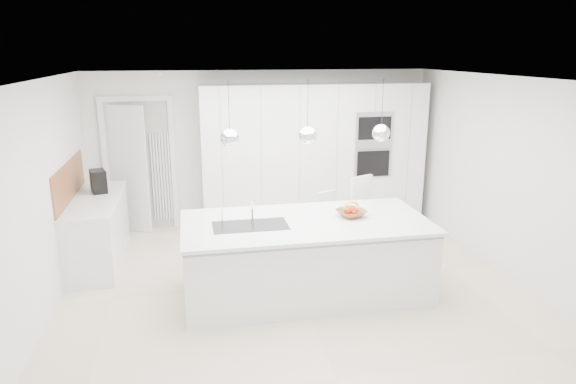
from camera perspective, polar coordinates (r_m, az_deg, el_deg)
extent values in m
plane|color=beige|center=(6.48, 0.52, -10.12)|extent=(5.50, 5.50, 0.00)
plane|color=white|center=(8.45, -2.89, 4.89)|extent=(5.50, 0.00, 5.50)
plane|color=white|center=(6.13, -25.52, -0.70)|extent=(0.00, 5.00, 5.00)
plane|color=white|center=(5.85, 0.58, 12.55)|extent=(5.50, 5.50, 0.00)
cube|color=white|center=(8.33, 2.88, 4.03)|extent=(3.60, 0.60, 2.30)
cube|color=white|center=(8.40, -17.82, 2.38)|extent=(0.76, 0.38, 2.00)
cube|color=white|center=(7.42, -20.37, -4.15)|extent=(0.60, 1.80, 0.86)
cube|color=white|center=(7.29, -20.70, -0.81)|extent=(0.62, 1.82, 0.04)
cube|color=#985A35|center=(7.28, -23.13, 1.12)|extent=(0.02, 1.80, 0.50)
cube|color=white|center=(6.05, 2.04, -7.57)|extent=(2.80, 1.20, 0.86)
cube|color=white|center=(5.94, 1.98, -3.39)|extent=(2.84, 1.40, 0.04)
cylinder|color=white|center=(5.93, -4.00, -1.73)|extent=(0.02, 0.02, 0.30)
sphere|color=white|center=(5.51, -6.49, 5.99)|extent=(0.20, 0.20, 0.20)
sphere|color=white|center=(5.64, 2.19, 6.30)|extent=(0.20, 0.20, 0.20)
sphere|color=white|center=(5.90, 10.31, 6.46)|extent=(0.20, 0.20, 0.20)
imported|color=#985A35|center=(6.11, 7.04, -2.35)|extent=(0.43, 0.43, 0.08)
cube|color=black|center=(7.54, -20.32, 1.13)|extent=(0.27, 0.34, 0.31)
sphere|color=#AF270A|center=(6.06, 6.66, -2.15)|extent=(0.09, 0.09, 0.09)
sphere|color=#AF270A|center=(6.12, 7.17, -2.00)|extent=(0.09, 0.09, 0.09)
sphere|color=#AF270A|center=(6.14, 7.49, -2.04)|extent=(0.07, 0.07, 0.07)
sphere|color=#AF270A|center=(6.05, 7.41, -2.29)|extent=(0.07, 0.07, 0.07)
torus|color=yellow|center=(6.09, 7.03, -1.60)|extent=(0.25, 0.18, 0.23)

